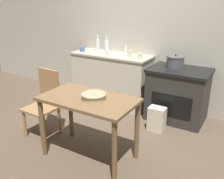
% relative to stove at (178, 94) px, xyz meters
% --- Properties ---
extents(ground_plane, '(14.00, 14.00, 0.00)m').
position_rel_stove_xyz_m(ground_plane, '(-0.74, -1.24, -0.41)').
color(ground_plane, brown).
extents(wall_back, '(8.00, 0.07, 2.55)m').
position_rel_stove_xyz_m(wall_back, '(-0.74, 0.35, 0.86)').
color(wall_back, '#B2AD9E').
rests_on(wall_back, ground_plane).
extents(counter_cabinet, '(1.42, 0.55, 0.90)m').
position_rel_stove_xyz_m(counter_cabinet, '(-1.22, 0.05, 0.04)').
color(counter_cabinet, beige).
rests_on(counter_cabinet, ground_plane).
extents(stove, '(0.89, 0.66, 0.82)m').
position_rel_stove_xyz_m(stove, '(0.00, 0.00, 0.00)').
color(stove, '#2D2B28').
rests_on(stove, ground_plane).
extents(work_table, '(1.08, 0.61, 0.77)m').
position_rel_stove_xyz_m(work_table, '(-0.59, -1.52, 0.23)').
color(work_table, brown).
rests_on(work_table, ground_plane).
extents(chair, '(0.41, 0.41, 0.91)m').
position_rel_stove_xyz_m(chair, '(-1.44, -1.37, 0.06)').
color(chair, '#997047').
rests_on(chair, ground_plane).
extents(flour_sack, '(0.24, 0.17, 0.36)m').
position_rel_stove_xyz_m(flour_sack, '(-0.13, -0.51, -0.23)').
color(flour_sack, beige).
rests_on(flour_sack, ground_plane).
extents(stock_pot, '(0.27, 0.27, 0.20)m').
position_rel_stove_xyz_m(stock_pot, '(-0.09, 0.03, 0.50)').
color(stock_pot, '#4C4C51').
rests_on(stock_pot, stove).
extents(mixing_bowl_large, '(0.28, 0.28, 0.06)m').
position_rel_stove_xyz_m(mixing_bowl_large, '(-0.51, -1.51, 0.39)').
color(mixing_bowl_large, tan).
rests_on(mixing_bowl_large, work_table).
extents(bottle_far_left, '(0.08, 0.08, 0.28)m').
position_rel_stove_xyz_m(bottle_far_left, '(-1.41, 0.19, 0.60)').
color(bottle_far_left, silver).
rests_on(bottle_far_left, counter_cabinet).
extents(bottle_left, '(0.08, 0.08, 0.29)m').
position_rel_stove_xyz_m(bottle_left, '(-1.60, 0.18, 0.60)').
color(bottle_left, silver).
rests_on(bottle_left, counter_cabinet).
extents(bottle_mid_left, '(0.06, 0.06, 0.16)m').
position_rel_stove_xyz_m(bottle_mid_left, '(-1.04, 0.24, 0.55)').
color(bottle_mid_left, silver).
rests_on(bottle_mid_left, counter_cabinet).
extents(cup_center_left, '(0.08, 0.08, 0.10)m').
position_rel_stove_xyz_m(cup_center_left, '(-0.86, 0.03, 0.54)').
color(cup_center_left, beige).
rests_on(cup_center_left, counter_cabinet).
extents(cup_center, '(0.07, 0.07, 0.08)m').
position_rel_stove_xyz_m(cup_center, '(-0.67, 0.02, 0.53)').
color(cup_center, beige).
rests_on(cup_center, counter_cabinet).
extents(cup_center_right, '(0.08, 0.08, 0.08)m').
position_rel_stove_xyz_m(cup_center_right, '(-1.21, -0.07, 0.53)').
color(cup_center_right, silver).
rests_on(cup_center_right, counter_cabinet).
extents(cup_mid_right, '(0.09, 0.09, 0.08)m').
position_rel_stove_xyz_m(cup_mid_right, '(-1.78, -0.04, 0.53)').
color(cup_mid_right, '#4C6B99').
rests_on(cup_mid_right, counter_cabinet).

